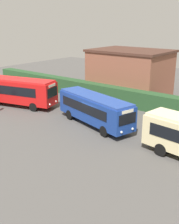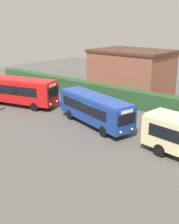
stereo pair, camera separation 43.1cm
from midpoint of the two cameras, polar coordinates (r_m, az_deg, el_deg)
The scene contains 7 objects.
ground_plane at distance 27.39m, azimuth 1.63°, elevation -3.06°, with size 77.75×77.75×0.00m, color #514F4C.
bus_red at distance 34.88m, azimuth -13.81°, elevation 4.33°, with size 10.05×5.01×3.31m.
bus_blue at distance 27.36m, azimuth 1.48°, elevation 0.75°, with size 9.47×4.61×2.98m.
person_center at distance 37.18m, azimuth -9.55°, elevation 4.03°, with size 0.48×0.42×1.89m.
hedge_row at distance 33.49m, azimuth 10.30°, elevation 2.47°, with size 50.88×1.58×2.06m, color #274C28.
depot_building at distance 38.48m, azimuth 8.77°, elevation 7.74°, with size 10.02×7.49×6.19m.
traffic_cone at distance 42.24m, azimuth -10.55°, elevation 4.66°, with size 0.36×0.36×0.60m, color orange.
Camera 2 is at (15.97, -19.94, 9.86)m, focal length 45.34 mm.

